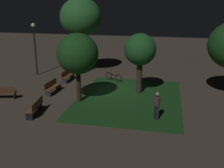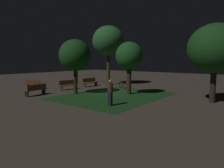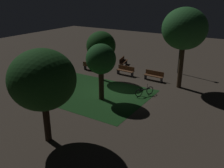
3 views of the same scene
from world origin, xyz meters
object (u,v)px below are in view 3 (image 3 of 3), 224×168
Objects in this scene: tree_near_wall at (184,29)px; tree_tall_center at (101,60)px; bench_front_right at (154,75)px; pedestrian at (47,84)px; lamp_post_plaza_east at (181,43)px; bench_near_trees at (123,61)px; bicycle at (144,91)px; tree_right_canopy at (101,46)px; bench_corner at (126,70)px; bench_by_lamp at (91,66)px; tree_lawn_side at (42,80)px.

tree_tall_center is (4.19, 5.56, -1.82)m from tree_near_wall.
tree_tall_center is at bearing 74.49° from bench_front_right.
tree_near_wall is 11.69m from pedestrian.
bench_near_trees is at bearing 5.00° from lamp_post_plaza_east.
bench_near_trees is at bearing -70.29° from tree_tall_center.
pedestrian is (5.92, 7.51, 0.37)m from bench_front_right.
bicycle reaches higher than bench_front_right.
tree_right_canopy is 5.86m from pedestrian.
bicycle reaches higher than bench_corner.
bench_by_lamp is at bearing 5.04° from bench_front_right.
pedestrian is at bearing 56.62° from lamp_post_plaza_east.
tree_right_canopy reaches higher than bench_near_trees.
bench_front_right is 0.98× the size of bench_near_trees.
tree_lawn_side is (-1.94, 12.17, 3.02)m from bench_corner.
tree_right_canopy reaches higher than bicycle.
tree_right_canopy is at bearing 46.81° from lamp_post_plaza_east.
bench_near_trees is 15.70m from tree_lawn_side.
tree_tall_center is (-2.48, 3.63, -0.08)m from tree_right_canopy.
bench_front_right is at bearing -174.96° from bench_by_lamp.
bicycle is at bearing 157.36° from bench_by_lamp.
bench_corner is 5.27m from bicycle.
bench_by_lamp is 1.15× the size of pedestrian.
bench_by_lamp is 3.82m from bench_near_trees.
tree_near_wall is at bearing -163.88° from tree_right_canopy.
tree_lawn_side is 12.28m from tree_near_wall.
lamp_post_plaza_east is (1.32, -3.77, -1.83)m from tree_near_wall.
tree_lawn_side is (1.03, 12.17, 3.02)m from bench_front_right.
bicycle is (0.40, 6.98, -2.72)m from lamp_post_plaza_east.
bench_near_trees is 1.16× the size of pedestrian.
tree_near_wall is (-7.34, 3.25, 4.41)m from bench_near_trees.
bench_by_lamp is 0.99× the size of bench_near_trees.
bench_by_lamp is at bearing -36.14° from tree_right_canopy.
tree_lawn_side is at bearing 107.81° from tree_right_canopy.
bench_by_lamp is (6.67, 0.59, 0.00)m from bench_front_right.
lamp_post_plaza_east is at bearing -109.92° from bench_front_right.
tree_tall_center reaches higher than pedestrian.
pedestrian is at bearing 18.97° from tree_tall_center.
tree_right_canopy reaches higher than bench_by_lamp.
tree_right_canopy is (1.19, 2.42, 2.67)m from bench_corner.
bench_near_trees is at bearing -55.98° from bench_corner.
pedestrian reaches higher than bench_front_right.
tree_tall_center reaches higher than bicycle.
tree_lawn_side is (-5.64, 11.58, 3.02)m from bench_by_lamp.
bench_by_lamp is at bearing 9.04° from bench_corner.
bench_near_trees is 0.41× the size of lamp_post_plaza_east.
tree_right_canopy is at bearing -55.63° from tree_tall_center.
bench_by_lamp is at bearing -47.58° from tree_tall_center.
bench_front_right is 5.51m from tree_right_canopy.
bicycle is at bearing 131.04° from bench_near_trees.
tree_near_wall is (-9.18, -0.10, 4.41)m from bench_by_lamp.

